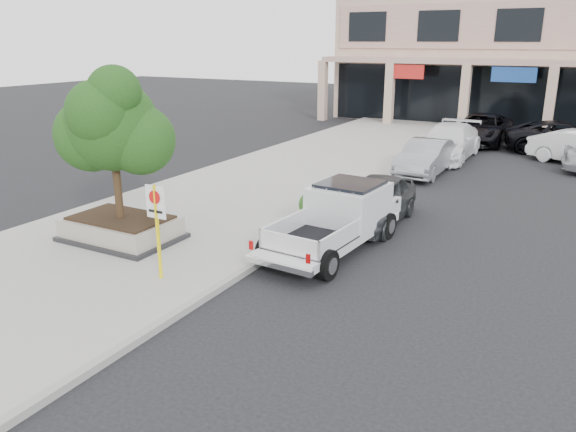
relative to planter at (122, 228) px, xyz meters
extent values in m
plane|color=black|center=(5.82, -0.78, -0.48)|extent=(120.00, 120.00, 0.00)
cube|color=gray|center=(0.32, 5.22, -0.40)|extent=(8.00, 52.00, 0.15)
cube|color=gray|center=(4.27, 5.22, -0.40)|extent=(0.20, 52.00, 0.15)
cube|color=tan|center=(-6.18, 26.27, 1.62)|extent=(0.55, 0.55, 4.20)
cube|color=black|center=(0.00, 0.00, -0.27)|extent=(3.20, 2.20, 0.12)
cube|color=gray|center=(0.00, 0.00, 0.04)|extent=(3.00, 2.00, 0.50)
cube|color=black|center=(0.00, 0.00, 0.32)|extent=(2.70, 1.70, 0.06)
cylinder|color=black|center=(0.00, 0.00, 1.45)|extent=(0.22, 0.22, 2.20)
sphere|color=#143D10|center=(0.00, 0.00, 2.95)|extent=(2.50, 2.50, 2.50)
sphere|color=#143D10|center=(0.70, 0.30, 2.55)|extent=(1.90, 1.90, 1.90)
sphere|color=#143D10|center=(-0.30, 0.50, 3.55)|extent=(1.60, 1.60, 1.60)
cylinder|color=yellow|center=(2.82, -1.59, 0.82)|extent=(0.09, 0.09, 2.30)
cube|color=white|center=(2.82, -1.59, 1.57)|extent=(0.55, 0.03, 0.78)
cylinder|color=red|center=(2.82, -1.62, 1.69)|extent=(0.32, 0.02, 0.32)
ellipsoid|color=#184513|center=(4.02, 4.38, 0.14)|extent=(1.10, 0.99, 0.93)
imported|color=#323538|center=(5.66, 5.29, 0.28)|extent=(1.93, 4.50, 1.52)
imported|color=gray|center=(5.16, 12.86, 0.27)|extent=(1.65, 4.54, 1.49)
imported|color=white|center=(5.19, 16.71, 0.36)|extent=(2.36, 5.77, 1.67)
imported|color=black|center=(5.77, 21.93, 0.35)|extent=(2.90, 6.01, 1.65)
imported|color=black|center=(10.05, 21.22, 0.33)|extent=(6.23, 3.96, 1.60)
camera|label=1|loc=(11.48, -10.99, 5.15)|focal=35.00mm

